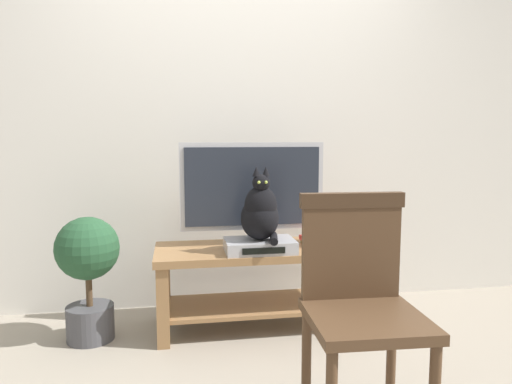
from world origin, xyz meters
The scene contains 9 objects.
ground_plane centered at (0.00, 0.00, 0.00)m, with size 12.00×12.00×0.00m, color gray.
back_wall centered at (0.00, 0.97, 1.40)m, with size 7.00×0.12×2.80m, color silver.
tv_stand centered at (0.06, 0.46, 0.35)m, with size 1.20×0.51×0.50m.
tv centered at (0.06, 0.55, 0.85)m, with size 0.89×0.20×0.64m.
media_box centered at (0.07, 0.35, 0.54)m, with size 0.41×0.27×0.07m.
cat centered at (0.07, 0.34, 0.74)m, with size 0.22×0.30×0.43m.
wooden_chair centered at (0.28, -0.65, 0.56)m, with size 0.44×0.44×0.95m.
book_stack centered at (0.47, 0.48, 0.53)m, with size 0.25×0.19×0.05m.
potted_plant centered at (-0.91, 0.43, 0.43)m, with size 0.36×0.36×0.72m.
Camera 1 is at (-0.41, -2.34, 1.18)m, focal length 33.39 mm.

